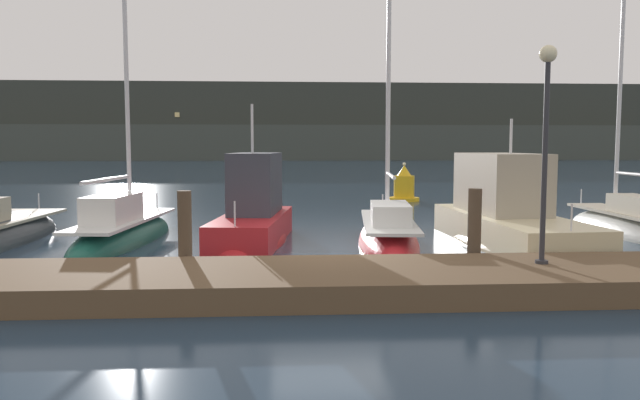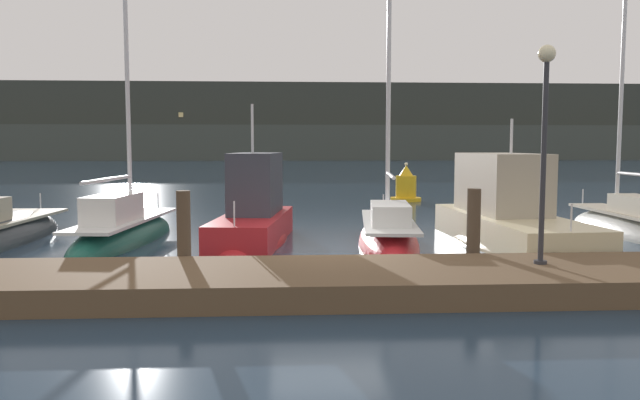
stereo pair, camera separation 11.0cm
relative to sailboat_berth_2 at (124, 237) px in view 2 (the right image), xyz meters
name	(u,v)px [view 2 (the right image)]	position (x,y,z in m)	size (l,w,h in m)	color
ground_plane	(328,268)	(5.34, -3.98, -0.14)	(400.00, 400.00, 0.00)	#1E3347
dock	(337,281)	(5.34, -6.24, 0.08)	(24.88, 2.80, 0.45)	brown
mooring_pile_1	(184,234)	(2.37, -4.59, 0.73)	(0.28, 0.28, 1.74)	#4C3D2D
mooring_pile_2	(473,231)	(8.32, -4.59, 0.74)	(0.28, 0.28, 1.76)	#4C3D2D
sailboat_berth_2	(124,237)	(0.00, 0.00, 0.00)	(2.24, 6.82, 8.43)	#195647
motorboat_berth_3	(253,225)	(3.55, -0.24, 0.33)	(2.45, 5.80, 4.29)	red
sailboat_berth_4	(388,240)	(7.15, -0.92, -0.01)	(2.24, 6.22, 9.74)	red
motorboat_berth_5	(509,226)	(10.39, -0.99, 0.35)	(2.73, 7.41, 3.82)	beige
sailboat_berth_6	(624,230)	(14.48, 0.59, -0.01)	(1.54, 5.97, 8.59)	white
channel_buoy	(406,187)	(10.13, 11.78, 0.52)	(1.44, 1.44, 1.82)	gold
dock_lamppost	(545,119)	(9.16, -5.98, 2.99)	(0.32, 0.32, 4.02)	#2D2D33
hillside_backdrop	(281,125)	(3.99, 97.70, 6.00)	(240.00, 23.00, 13.33)	#333833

